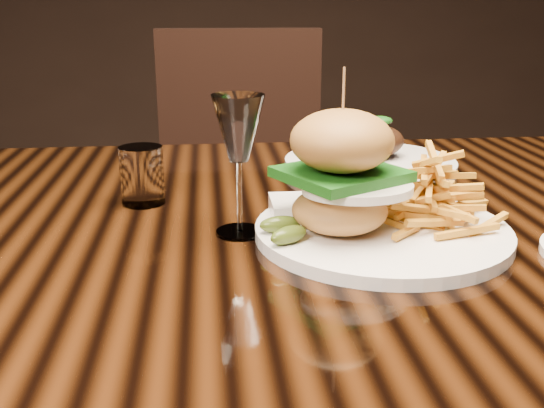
{
  "coord_description": "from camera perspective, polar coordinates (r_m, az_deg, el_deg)",
  "views": [
    {
      "loc": [
        -0.12,
        -0.8,
        1.03
      ],
      "look_at": [
        -0.06,
        -0.14,
        0.81
      ],
      "focal_mm": 42.0,
      "sensor_mm": 36.0,
      "label": 1
    }
  ],
  "objects": [
    {
      "name": "dining_table",
      "position": [
        0.89,
        2.66,
        -5.56
      ],
      "size": [
        1.6,
        0.9,
        0.75
      ],
      "color": "black",
      "rests_on": "ground"
    },
    {
      "name": "wine_glass",
      "position": [
        0.75,
        -3.03,
        6.32
      ],
      "size": [
        0.06,
        0.06,
        0.17
      ],
      "color": "white",
      "rests_on": "dining_table"
    },
    {
      "name": "water_tumbler",
      "position": [
        0.91,
        -11.57,
        2.53
      ],
      "size": [
        0.06,
        0.06,
        0.08
      ],
      "primitive_type": "cylinder",
      "color": "white",
      "rests_on": "dining_table"
    },
    {
      "name": "chair_far",
      "position": [
        1.77,
        -2.71,
        1.85
      ],
      "size": [
        0.47,
        0.48,
        0.95
      ],
      "rotation": [
        0.0,
        0.0,
        -0.02
      ],
      "color": "black",
      "rests_on": "ground"
    },
    {
      "name": "burger_plate",
      "position": [
        0.77,
        9.74,
        0.86
      ],
      "size": [
        0.31,
        0.31,
        0.21
      ],
      "rotation": [
        0.0,
        0.0,
        0.29
      ],
      "color": "white",
      "rests_on": "dining_table"
    },
    {
      "name": "far_dish",
      "position": [
        1.09,
        8.78,
        3.99
      ],
      "size": [
        0.29,
        0.29,
        0.09
      ],
      "rotation": [
        0.0,
        0.0,
        -0.38
      ],
      "color": "white",
      "rests_on": "dining_table"
    },
    {
      "name": "ramekin",
      "position": [
        0.82,
        2.38,
        -0.68
      ],
      "size": [
        0.08,
        0.08,
        0.03
      ],
      "primitive_type": "cube",
      "rotation": [
        0.0,
        0.0,
        0.06
      ],
      "color": "white",
      "rests_on": "dining_table"
    }
  ]
}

